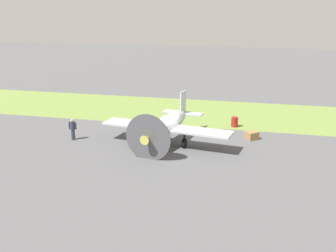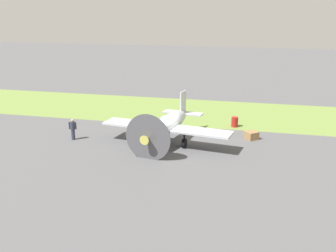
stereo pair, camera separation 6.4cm
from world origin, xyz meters
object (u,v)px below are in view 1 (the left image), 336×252
airplane_lead (167,125)px  fuel_drum (235,122)px  supply_crate (251,135)px  ground_crew_chief (73,129)px

airplane_lead → fuel_drum: 7.74m
airplane_lead → supply_crate: (-6.40, -2.76, -1.24)m
airplane_lead → ground_crew_chief: (7.68, 0.78, -0.65)m
airplane_lead → ground_crew_chief: airplane_lead is taller
ground_crew_chief → fuel_drum: size_ratio=1.92×
airplane_lead → fuel_drum: size_ratio=11.68×
airplane_lead → fuel_drum: (-4.77, -5.99, -1.11)m
ground_crew_chief → supply_crate: size_ratio=1.92×
airplane_lead → supply_crate: bearing=-147.9°
fuel_drum → airplane_lead: bearing=51.5°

